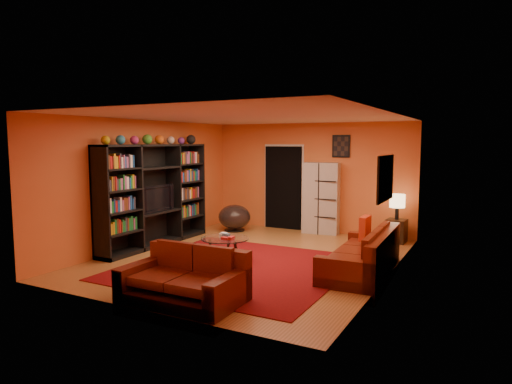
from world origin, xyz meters
The scene contains 20 objects.
floor centered at (0.00, 0.00, 0.00)m, with size 6.00×6.00×0.00m, color brown.
ceiling centered at (0.00, 0.00, 2.60)m, with size 6.00×6.00×0.00m, color white.
wall_back centered at (0.00, 3.00, 1.30)m, with size 6.00×6.00×0.00m, color #D2632E.
wall_front centered at (0.00, -3.00, 1.30)m, with size 6.00×6.00×0.00m, color #D2632E.
wall_left centered at (-2.50, 0.00, 1.30)m, with size 6.00×6.00×0.00m, color #D2632E.
wall_right centered at (2.50, 0.00, 1.30)m, with size 6.00×6.00×0.00m, color #D2632E.
rug centered at (0.10, -0.70, 0.01)m, with size 3.60×3.60×0.01m, color #55090D.
doorway centered at (-0.70, 2.96, 1.02)m, with size 0.95×0.10×2.04m, color black.
wall_art_right centered at (2.48, -0.30, 1.60)m, with size 0.03×1.00×0.70m, color black.
wall_art_back centered at (0.75, 2.98, 2.05)m, with size 0.42×0.03×0.52m, color black.
entertainment_unit centered at (-2.27, 0.00, 1.05)m, with size 0.45×3.00×2.10m, color black.
tv centered at (-2.23, -0.08, 1.00)m, with size 0.13×0.96×0.55m, color black.
sofa centered at (2.14, 0.02, 0.28)m, with size 1.00×2.27×0.85m.
loveseat centered at (0.30, -2.41, 0.28)m, with size 1.63×0.99×0.85m.
throw_pillow centered at (1.95, 0.64, 0.63)m, with size 0.12×0.42×0.42m, color red.
coffee_table centered at (-0.27, -0.49, 0.39)m, with size 0.86×0.86×0.43m.
storage_cabinet centered at (0.35, 2.80, 0.84)m, with size 0.84×0.37×1.67m, color #B0A9A2.
bowl_chair centered at (-1.60, 2.10, 0.34)m, with size 0.78×0.78×0.63m.
side_table centered at (2.12, 2.61, 0.25)m, with size 0.40×0.40×0.50m, color black.
table_lamp centered at (2.12, 2.61, 0.89)m, with size 0.32×0.32×0.54m.
Camera 1 is at (3.97, -7.31, 2.15)m, focal length 32.00 mm.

